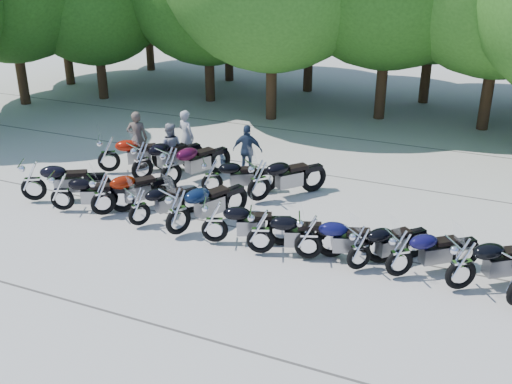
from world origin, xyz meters
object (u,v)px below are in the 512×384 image
at_px(motorcycle_14, 171,166).
at_px(motorcycle_15, 212,175).
at_px(motorcycle_4, 178,210).
at_px(motorcycle_0, 32,180).
at_px(motorcycle_16, 259,180).
at_px(rider_3, 186,136).
at_px(rider_0, 137,138).
at_px(motorcycle_12, 108,153).
at_px(motorcycle_5, 214,220).
at_px(motorcycle_8, 360,247).
at_px(motorcycle_3, 139,206).
at_px(motorcycle_7, 309,236).
at_px(motorcycle_9, 400,253).
at_px(motorcycle_1, 61,191).
at_px(motorcycle_10, 462,263).
at_px(rider_1, 170,148).
at_px(motorcycle_6, 261,230).
at_px(rider_2, 248,150).
at_px(motorcycle_13, 142,160).
at_px(motorcycle_2, 102,194).

xyz_separation_m(motorcycle_14, motorcycle_15, (1.36, 0.02, -0.10)).
bearing_deg(motorcycle_4, motorcycle_0, 22.18).
height_order(motorcycle_16, rider_3, rider_3).
distance_m(motorcycle_0, rider_0, 3.91).
bearing_deg(motorcycle_12, rider_3, -76.06).
bearing_deg(motorcycle_5, motorcycle_12, 39.00).
bearing_deg(rider_0, motorcycle_8, 131.27).
xyz_separation_m(motorcycle_3, motorcycle_7, (4.60, 0.09, 0.04)).
relative_size(motorcycle_15, rider_0, 1.21).
distance_m(motorcycle_4, motorcycle_9, 5.49).
bearing_deg(motorcycle_3, rider_0, -25.49).
bearing_deg(motorcycle_1, rider_0, -21.28).
bearing_deg(motorcycle_15, rider_3, 10.95).
xyz_separation_m(motorcycle_0, motorcycle_16, (5.86, 2.53, 0.02)).
bearing_deg(motorcycle_10, rider_0, 34.07).
distance_m(motorcycle_1, motorcycle_12, 2.97).
height_order(motorcycle_16, rider_1, rider_1).
relative_size(motorcycle_10, motorcycle_16, 0.97).
bearing_deg(motorcycle_3, motorcycle_6, -151.49).
height_order(motorcycle_16, rider_2, rider_2).
bearing_deg(motorcycle_13, motorcycle_0, 79.32).
bearing_deg(rider_0, motorcycle_1, 68.32).
xyz_separation_m(motorcycle_2, motorcycle_6, (4.70, -0.25, -0.02)).
bearing_deg(motorcycle_9, motorcycle_7, 51.98).
distance_m(motorcycle_7, motorcycle_10, 3.38).
distance_m(rider_0, rider_1, 1.33).
relative_size(motorcycle_6, motorcycle_16, 0.92).
xyz_separation_m(motorcycle_6, motorcycle_10, (4.51, 0.24, 0.03)).
bearing_deg(motorcycle_3, motorcycle_1, 31.84).
bearing_deg(motorcycle_0, motorcycle_4, -122.11).
height_order(motorcycle_8, motorcycle_16, motorcycle_16).
bearing_deg(motorcycle_5, motorcycle_3, 66.56).
relative_size(motorcycle_4, rider_2, 1.57).
xyz_separation_m(motorcycle_9, motorcycle_14, (-7.28, 2.45, 0.08)).
distance_m(motorcycle_0, motorcycle_5, 5.85).
height_order(motorcycle_0, rider_1, rider_1).
distance_m(motorcycle_2, motorcycle_5, 3.46).
distance_m(motorcycle_1, rider_2, 5.78).
relative_size(motorcycle_14, motorcycle_16, 1.01).
height_order(motorcycle_1, motorcycle_3, motorcycle_1).
xyz_separation_m(motorcycle_3, motorcycle_15, (0.76, 2.61, 0.02)).
bearing_deg(motorcycle_5, motorcycle_10, -110.44).
distance_m(rider_0, rider_3, 1.60).
bearing_deg(motorcycle_3, motorcycle_12, -12.64).
bearing_deg(motorcycle_9, motorcycle_13, 33.92).
xyz_separation_m(motorcycle_4, motorcycle_10, (6.78, 0.18, -0.03)).
xyz_separation_m(rider_0, rider_2, (3.67, 0.64, -0.10)).
height_order(motorcycle_6, motorcycle_9, motorcycle_6).
xyz_separation_m(motorcycle_3, motorcycle_10, (7.98, 0.12, 0.09)).
height_order(motorcycle_13, rider_0, rider_0).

